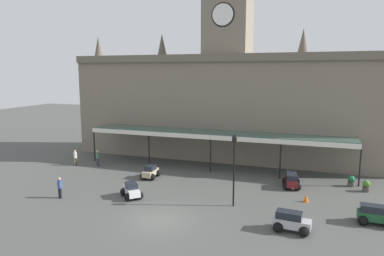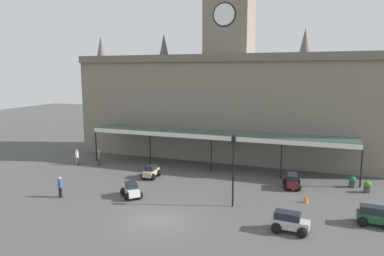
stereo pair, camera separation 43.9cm
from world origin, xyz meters
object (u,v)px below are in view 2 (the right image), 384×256
pedestrian_beside_cars (60,186)px  victorian_lamppost (233,163)px  car_silver_estate (290,223)px  planter_near_kerb (367,187)px  planter_by_canopy (353,182)px  car_green_estate (375,217)px  traffic_cone (306,199)px  car_maroon_estate (292,182)px  pedestrian_near_entrance (99,157)px  car_beige_sedan (151,173)px  car_white_sedan (131,191)px  pedestrian_crossing_forecourt (77,157)px

pedestrian_beside_cars → victorian_lamppost: (13.25, 2.83, 2.40)m
car_silver_estate → planter_near_kerb: 11.09m
victorian_lamppost → planter_by_canopy: (8.67, 7.81, -2.82)m
car_green_estate → traffic_cone: (-4.34, 2.72, -0.26)m
car_maroon_estate → traffic_cone: (1.27, -3.16, -0.26)m
planter_near_kerb → planter_by_canopy: same height
pedestrian_near_entrance → car_beige_sedan: bearing=-16.6°
car_white_sedan → planter_near_kerb: bearing=23.3°
pedestrian_near_entrance → planter_by_canopy: 24.75m
car_maroon_estate → planter_by_canopy: size_ratio=2.44×
pedestrian_near_entrance → planter_by_canopy: (24.71, 1.34, -0.42)m
car_white_sedan → planter_by_canopy: (16.66, 8.69, -0.01)m
car_green_estate → planter_near_kerb: bearing=87.4°
pedestrian_beside_cars → traffic_cone: (18.31, 5.46, -0.60)m
pedestrian_beside_cars → traffic_cone: size_ratio=2.74×
car_maroon_estate → planter_near_kerb: bearing=9.0°
car_white_sedan → car_maroon_estate: bearing=29.5°
victorian_lamppost → car_white_sedan: bearing=-173.7°
car_green_estate → pedestrian_crossing_forecourt: 28.37m
car_silver_estate → pedestrian_beside_cars: 17.57m
car_green_estate → planter_by_canopy: 7.93m
traffic_cone → car_white_sedan: bearing=-165.0°
pedestrian_beside_cars → victorian_lamppost: bearing=12.0°
car_white_sedan → car_beige_sedan: 5.28m
car_green_estate → car_white_sedan: bearing=-177.4°
car_beige_sedan → car_silver_estate: bearing=-28.9°
car_silver_estate → victorian_lamppost: size_ratio=0.43×
pedestrian_crossing_forecourt → planter_by_canopy: bearing=4.3°
car_beige_sedan → pedestrian_crossing_forecourt: 9.61m
car_white_sedan → planter_by_canopy: size_ratio=2.32×
pedestrian_crossing_forecourt → traffic_cone: 23.64m
pedestrian_crossing_forecourt → planter_by_canopy: 27.10m
planter_by_canopy → pedestrian_near_entrance: bearing=-176.9°
car_green_estate → planter_by_canopy: car_green_estate is taller
car_white_sedan → victorian_lamppost: bearing=6.3°
car_white_sedan → planter_near_kerb: car_white_sedan is taller
car_beige_sedan → pedestrian_crossing_forecourt: pedestrian_crossing_forecourt is taller
car_beige_sedan → pedestrian_crossing_forecourt: bearing=171.3°
car_silver_estate → planter_near_kerb: bearing=60.9°
pedestrian_crossing_forecourt → pedestrian_near_entrance: 2.41m
car_maroon_estate → pedestrian_crossing_forecourt: bearing=-180.0°
victorian_lamppost → traffic_cone: 6.45m
car_green_estate → car_beige_sedan: car_green_estate is taller
car_beige_sedan → victorian_lamppost: bearing=-26.0°
car_green_estate → car_silver_estate: size_ratio=0.99×
pedestrian_crossing_forecourt → planter_near_kerb: 28.09m
car_white_sedan → car_silver_estate: size_ratio=0.96×
planter_near_kerb → pedestrian_beside_cars: bearing=-157.4°
traffic_cone → car_beige_sedan: bearing=173.1°
car_beige_sedan → victorian_lamppost: (8.86, -4.33, 2.81)m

